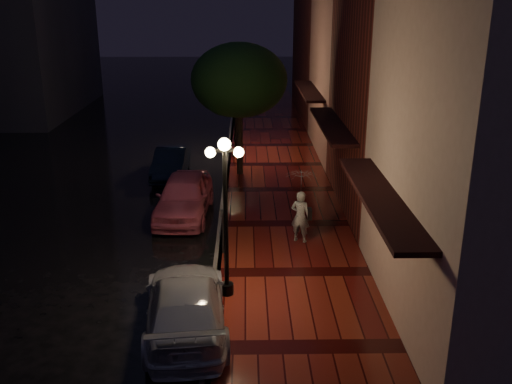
% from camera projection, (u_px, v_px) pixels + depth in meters
% --- Properties ---
extents(ground, '(120.00, 120.00, 0.00)m').
position_uv_depth(ground, '(222.00, 228.00, 20.17)').
color(ground, black).
rests_on(ground, ground).
extents(sidewalk, '(4.50, 60.00, 0.15)m').
position_uv_depth(sidewalk, '(285.00, 225.00, 20.18)').
color(sidewalk, '#400D0B').
rests_on(sidewalk, ground).
extents(curb, '(0.25, 60.00, 0.15)m').
position_uv_depth(curb, '(222.00, 226.00, 20.14)').
color(curb, '#595451').
rests_on(curb, ground).
extents(storefront_near, '(5.00, 8.00, 8.50)m').
position_uv_depth(storefront_near, '(509.00, 156.00, 13.23)').
color(storefront_near, gray).
rests_on(storefront_near, ground).
extents(storefront_mid, '(5.00, 8.00, 11.00)m').
position_uv_depth(storefront_mid, '(416.00, 63.00, 20.38)').
color(storefront_mid, '#511914').
rests_on(storefront_mid, ground).
extents(storefront_far, '(5.00, 8.00, 9.00)m').
position_uv_depth(storefront_far, '(369.00, 65.00, 28.27)').
color(storefront_far, '#8C5951').
rests_on(storefront_far, ground).
extents(storefront_extra, '(5.00, 12.00, 10.00)m').
position_uv_depth(storefront_extra, '(338.00, 40.00, 37.56)').
color(storefront_extra, '#511914').
rests_on(storefront_extra, ground).
extents(streetlamp_near, '(0.96, 0.36, 4.31)m').
position_uv_depth(streetlamp_near, '(226.00, 209.00, 14.60)').
color(streetlamp_near, black).
rests_on(streetlamp_near, sidewalk).
extents(streetlamp_far, '(0.96, 0.36, 4.31)m').
position_uv_depth(streetlamp_far, '(235.00, 108.00, 27.83)').
color(streetlamp_far, black).
rests_on(streetlamp_far, sidewalk).
extents(street_tree, '(4.16, 4.16, 5.80)m').
position_uv_depth(street_tree, '(239.00, 83.00, 24.46)').
color(street_tree, black).
rests_on(street_tree, sidewalk).
extents(pink_car, '(2.08, 4.70, 1.57)m').
position_uv_depth(pink_car, '(184.00, 196.00, 20.98)').
color(pink_car, '#C5516A').
rests_on(pink_car, ground).
extents(navy_car, '(1.44, 3.97, 1.30)m').
position_uv_depth(navy_car, '(171.00, 163.00, 25.66)').
color(navy_car, black).
rests_on(navy_car, ground).
extents(silver_car, '(2.42, 4.96, 1.39)m').
position_uv_depth(silver_car, '(186.00, 305.00, 13.79)').
color(silver_car, '#ABABB3').
rests_on(silver_car, ground).
extents(woman_with_umbrella, '(1.00, 1.02, 2.41)m').
position_uv_depth(woman_with_umbrella, '(301.00, 195.00, 18.19)').
color(woman_with_umbrella, white).
rests_on(woman_with_umbrella, sidewalk).
extents(parking_meter, '(0.14, 0.11, 1.45)m').
position_uv_depth(parking_meter, '(223.00, 227.00, 17.57)').
color(parking_meter, black).
rests_on(parking_meter, sidewalk).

